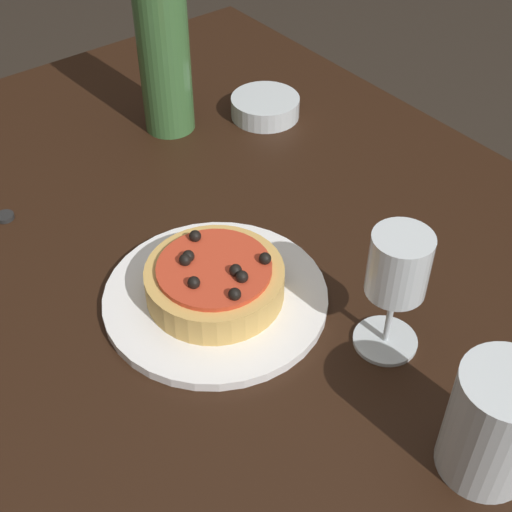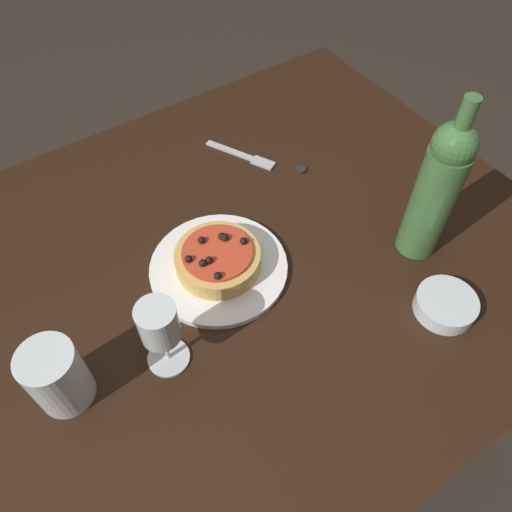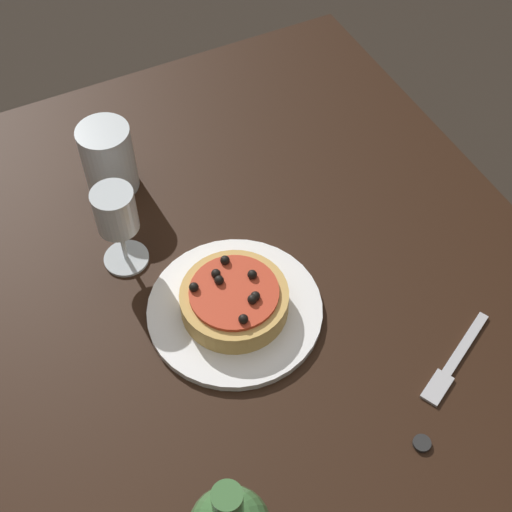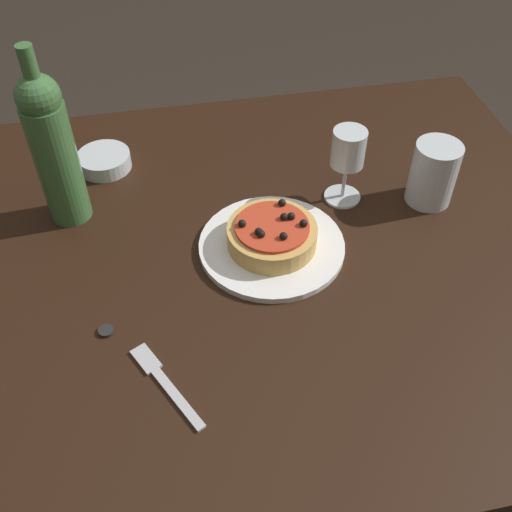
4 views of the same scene
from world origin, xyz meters
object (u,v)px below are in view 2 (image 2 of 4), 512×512
Objects in this scene: wine_glass at (159,327)px; wine_bottle at (437,189)px; fork at (244,156)px; dining_table at (235,288)px; pizza at (219,260)px; side_bowl at (445,305)px; dinner_plate at (220,269)px; water_cup at (57,376)px; bottle_cap at (301,169)px.

wine_bottle is at bearing -5.92° from wine_glass.
wine_bottle is at bearing -8.56° from fork.
wine_glass reaches higher than dining_table.
pizza is 1.47× the size of side_bowl.
dinner_plate is at bearing -174.80° from dining_table.
wine_bottle is 0.20m from side_bowl.
dining_table is at bearing 5.08° from pizza.
pizza is 0.21m from wine_glass.
dining_table is 11.61× the size of side_bowl.
water_cup reaches higher than fork.
side_bowl is at bearing -49.78° from dining_table.
water_cup is at bearing -167.61° from dinner_plate.
wine_bottle is 0.68m from water_cup.
bottle_cap is at bearing 9.26° from fork.
pizza is at bearing -174.92° from dining_table.
fork is at bearing 42.69° from wine_glass.
water_cup is 1.15× the size of side_bowl.
fork is at bearing 52.78° from dining_table.
wine_glass reaches higher than bottle_cap.
wine_glass is 0.93× the size of fork.
water_cup is at bearing -161.61° from bottle_cap.
dinner_plate is 0.32m from bottle_cap.
wine_bottle is at bearing -24.62° from pizza.
dinner_plate is 1.59× the size of fork.
dinner_plate is at bearing 33.08° from wine_glass.
wine_bottle is at bearing -27.22° from dining_table.
wine_glass reaches higher than water_cup.
wine_bottle is (0.35, -0.16, 0.12)m from pizza.
bottle_cap is at bearing 24.55° from pizza.
side_bowl is (0.28, -0.29, -0.02)m from pizza.
dinner_plate is at bearing -24.57° from pizza.
pizza is 0.40m from wine_bottle.
water_cup reaches higher than side_bowl.
wine_glass is (-0.16, -0.11, 0.07)m from pizza.
pizza reaches higher than dinner_plate.
side_bowl is at bearing -115.71° from wine_bottle.
bottle_cap is (0.29, 0.13, -0.03)m from pizza.
wine_glass is at bearing -152.22° from bottle_cap.
water_cup is (-0.32, -0.07, 0.03)m from pizza.
wine_bottle is at bearing -7.53° from water_cup.
wine_bottle is at bearing 64.29° from side_bowl.
pizza is at bearing 33.12° from wine_glass.
wine_glass is 1.23× the size of water_cup.
dining_table is 0.10m from dinner_plate.
dining_table is 51.78× the size of bottle_cap.
wine_glass reaches higher than pizza.
pizza is 0.47× the size of wine_bottle.
wine_bottle is 2.72× the size of water_cup.
dining_table is at bearing 130.22° from side_bowl.
water_cup is at bearing -87.07° from fork.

